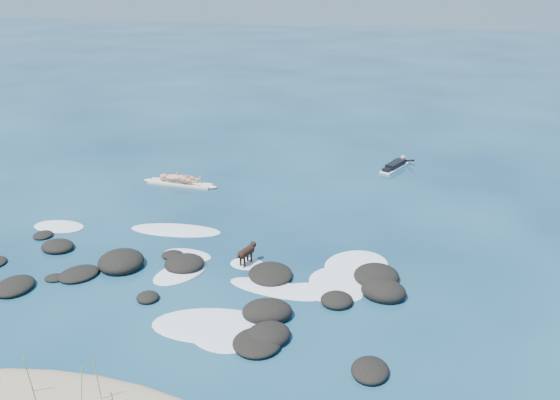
# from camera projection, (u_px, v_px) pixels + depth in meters

# --- Properties ---
(ground) EXTENTS (160.00, 160.00, 0.00)m
(ground) POSITION_uv_depth(u_px,v_px,m) (196.00, 264.00, 20.02)
(ground) COLOR #0A2642
(ground) RESTS_ON ground
(reef_rocks) EXTENTS (13.63, 6.47, 0.62)m
(reef_rocks) POSITION_uv_depth(u_px,v_px,m) (198.00, 288.00, 18.33)
(reef_rocks) COLOR black
(reef_rocks) RESTS_ON ground
(breaking_foam) EXTENTS (13.32, 7.76, 0.12)m
(breaking_foam) POSITION_uv_depth(u_px,v_px,m) (242.00, 277.00, 19.20)
(breaking_foam) COLOR white
(breaking_foam) RESTS_ON ground
(standing_surfer_rig) EXTENTS (3.47, 0.72, 1.97)m
(standing_surfer_rig) POSITION_uv_depth(u_px,v_px,m) (179.00, 168.00, 26.89)
(standing_surfer_rig) COLOR #FDEDCA
(standing_surfer_rig) RESTS_ON ground
(paddling_surfer_rig) EXTENTS (1.49, 2.48, 0.44)m
(paddling_surfer_rig) POSITION_uv_depth(u_px,v_px,m) (396.00, 165.00, 29.28)
(paddling_surfer_rig) COLOR white
(paddling_surfer_rig) RESTS_ON ground
(dog) EXTENTS (0.48, 1.08, 0.70)m
(dog) POSITION_uv_depth(u_px,v_px,m) (247.00, 252.00, 19.82)
(dog) COLOR black
(dog) RESTS_ON ground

